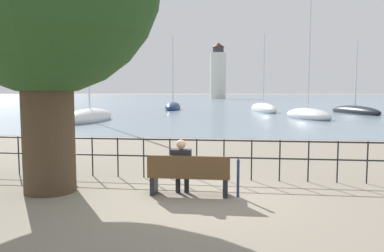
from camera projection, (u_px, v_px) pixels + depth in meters
name	position (u px, v px, depth m)	size (l,w,h in m)	color
ground_plane	(189.00, 195.00, 8.25)	(1000.00, 1000.00, 0.00)	gray
harbor_water	(235.00, 97.00, 166.56)	(600.00, 300.00, 0.01)	slate
park_bench	(189.00, 176.00, 8.15)	(1.79, 0.45, 0.90)	brown
seated_person_left	(181.00, 164.00, 8.22)	(0.44, 0.35, 1.22)	black
promenade_railing	(197.00, 153.00, 9.70)	(15.55, 0.04, 1.05)	black
closed_umbrella	(238.00, 175.00, 8.02)	(0.09, 0.09, 0.87)	navy
sailboat_0	(308.00, 115.00, 32.03)	(4.19, 6.89, 11.05)	silver
sailboat_1	(355.00, 111.00, 39.16)	(4.00, 8.14, 7.88)	black
sailboat_2	(90.00, 117.00, 28.68)	(2.29, 7.42, 12.04)	white
sailboat_3	(173.00, 107.00, 47.68)	(2.07, 6.29, 9.65)	navy
sailboat_4	(263.00, 109.00, 42.58)	(3.52, 8.01, 9.19)	white
harbor_lighthouse	(218.00, 73.00, 124.23)	(5.22, 5.22, 18.49)	silver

